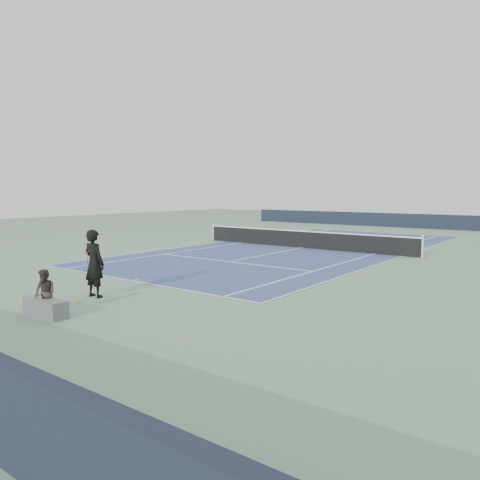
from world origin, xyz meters
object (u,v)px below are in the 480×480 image
Objects in this scene: tennis_player at (94,263)px; tennis_ball at (78,299)px; tennis_net at (302,239)px; spectator_bench at (45,300)px.

tennis_player reaches higher than tennis_ball.
tennis_player is at bearing -85.60° from tennis_net.
tennis_ball is (-0.01, -0.58, -0.97)m from tennis_player.
tennis_net is at bearing 94.40° from tennis_player.
tennis_player is 1.39× the size of spectator_bench.
tennis_player is 27.77× the size of tennis_ball.
spectator_bench reaches higher than tennis_net.
tennis_ball is at bearing -85.82° from tennis_net.
tennis_net is 8.97× the size of spectator_bench.
tennis_net is 6.44× the size of tennis_player.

